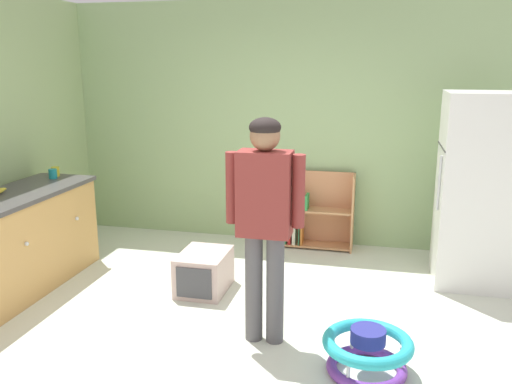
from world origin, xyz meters
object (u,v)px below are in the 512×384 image
object	(u,v)px
refrigerator	(479,190)
pet_carrier	(204,272)
teal_cup	(53,174)
yellow_cup	(55,172)
baby_walker	(367,351)
banana_bunch	(0,190)
bookshelf	(312,214)
standing_person	(265,211)

from	to	relation	value
refrigerator	pet_carrier	world-z (taller)	refrigerator
teal_cup	yellow_cup	xyz separation A→B (m)	(-0.04, 0.10, 0.00)
baby_walker	teal_cup	xyz separation A→B (m)	(-3.16, 1.33, 0.79)
banana_bunch	teal_cup	world-z (taller)	teal_cup
bookshelf	teal_cup	xyz separation A→B (m)	(-2.46, -1.14, 0.58)
yellow_cup	pet_carrier	bearing A→B (deg)	-13.27
standing_person	pet_carrier	world-z (taller)	standing_person
baby_walker	yellow_cup	size ratio (longest dim) A/B	6.36
standing_person	banana_bunch	world-z (taller)	standing_person
refrigerator	pet_carrier	distance (m)	2.62
pet_carrier	banana_bunch	world-z (taller)	banana_bunch
banana_bunch	baby_walker	bearing A→B (deg)	-11.51
standing_person	pet_carrier	xyz separation A→B (m)	(-0.73, 0.75, -0.83)
bookshelf	banana_bunch	world-z (taller)	banana_bunch
bookshelf	pet_carrier	xyz separation A→B (m)	(-0.79, -1.44, -0.19)
refrigerator	standing_person	size ratio (longest dim) A/B	1.07
pet_carrier	banana_bunch	xyz separation A→B (m)	(-1.76, -0.36, 0.75)
baby_walker	pet_carrier	xyz separation A→B (m)	(-1.49, 1.03, 0.02)
refrigerator	teal_cup	world-z (taller)	refrigerator
bookshelf	banana_bunch	distance (m)	3.17
standing_person	refrigerator	bearing A→B (deg)	42.61
baby_walker	teal_cup	world-z (taller)	teal_cup
standing_person	teal_cup	size ratio (longest dim) A/B	17.56
refrigerator	standing_person	world-z (taller)	refrigerator
baby_walker	pet_carrier	bearing A→B (deg)	145.49
standing_person	yellow_cup	xyz separation A→B (m)	(-2.44, 1.15, -0.06)
baby_walker	yellow_cup	distance (m)	3.60
refrigerator	standing_person	xyz separation A→B (m)	(-1.67, -1.53, 0.12)
bookshelf	yellow_cup	size ratio (longest dim) A/B	8.95
banana_bunch	teal_cup	distance (m)	0.67
bookshelf	refrigerator	bearing A→B (deg)	-22.21
refrigerator	baby_walker	distance (m)	2.15
banana_bunch	yellow_cup	xyz separation A→B (m)	(0.05, 0.77, 0.02)
bookshelf	pet_carrier	world-z (taller)	bookshelf
yellow_cup	banana_bunch	bearing A→B (deg)	-93.49
bookshelf	teal_cup	bearing A→B (deg)	-155.15
standing_person	banana_bunch	distance (m)	2.52
yellow_cup	baby_walker	bearing A→B (deg)	-24.05
banana_bunch	teal_cup	xyz separation A→B (m)	(0.09, 0.66, 0.02)
bookshelf	yellow_cup	xyz separation A→B (m)	(-2.50, -1.04, 0.58)
refrigerator	baby_walker	size ratio (longest dim) A/B	2.95
baby_walker	banana_bunch	bearing A→B (deg)	168.49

